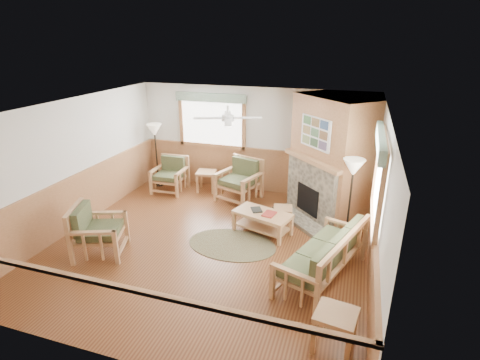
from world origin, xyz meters
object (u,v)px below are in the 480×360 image
(armchair_back_right, at_px, (239,180))
(coffee_table, at_px, (262,223))
(end_table_chairs, at_px, (207,181))
(armchair_left, at_px, (99,230))
(sofa, at_px, (323,254))
(floor_lamp_left, at_px, (156,155))
(armchair_back_left, at_px, (170,175))
(end_table_sofa, at_px, (334,331))
(floor_lamp_right, at_px, (350,203))
(footstool, at_px, (283,215))

(armchair_back_right, height_order, coffee_table, armchair_back_right)
(end_table_chairs, bearing_deg, armchair_left, -101.69)
(sofa, xyz_separation_m, floor_lamp_left, (-4.77, 2.94, 0.40))
(armchair_back_left, bearing_deg, end_table_sofa, -43.65)
(sofa, distance_m, floor_lamp_left, 5.62)
(armchair_back_left, bearing_deg, end_table_chairs, 17.29)
(armchair_left, height_order, coffee_table, armchair_left)
(armchair_back_left, relative_size, coffee_table, 0.77)
(armchair_back_right, xyz_separation_m, floor_lamp_left, (-2.42, 0.26, 0.35))
(end_table_chairs, height_order, floor_lamp_left, floor_lamp_left)
(armchair_left, height_order, end_table_sofa, armchair_left)
(armchair_back_left, height_order, floor_lamp_left, floor_lamp_left)
(armchair_back_right, distance_m, armchair_left, 3.60)
(end_table_sofa, bearing_deg, armchair_back_right, 122.52)
(armchair_back_right, relative_size, end_table_sofa, 1.77)
(armchair_left, bearing_deg, floor_lamp_right, -88.28)
(sofa, bearing_deg, coffee_table, -112.46)
(armchair_back_right, relative_size, end_table_chairs, 1.87)
(footstool, bearing_deg, armchair_left, -142.55)
(end_table_chairs, xyz_separation_m, end_table_sofa, (3.66, -4.47, 0.02))
(footstool, xyz_separation_m, floor_lamp_left, (-3.73, 1.13, 0.68))
(armchair_left, xyz_separation_m, end_table_chairs, (0.71, 3.44, -0.21))
(armchair_back_right, relative_size, armchair_left, 1.05)
(floor_lamp_right, bearing_deg, end_table_chairs, 155.67)
(armchair_left, relative_size, floor_lamp_left, 0.57)
(armchair_left, bearing_deg, footstool, -73.04)
(end_table_chairs, relative_size, footstool, 1.35)
(floor_lamp_left, bearing_deg, floor_lamp_right, -17.89)
(sofa, height_order, armchair_back_right, armchair_back_right)
(armchair_back_left, xyz_separation_m, coffee_table, (2.90, -1.45, -0.21))
(armchair_back_left, height_order, end_table_chairs, armchair_back_left)
(armchair_back_right, relative_size, footstool, 2.51)
(coffee_table, relative_size, end_table_chairs, 2.15)
(armchair_back_left, xyz_separation_m, floor_lamp_left, (-0.52, 0.30, 0.41))
(floor_lamp_right, bearing_deg, coffee_table, -176.48)
(armchair_back_right, xyz_separation_m, end_table_sofa, (2.68, -4.20, -0.22))
(end_table_chairs, relative_size, floor_lamp_left, 0.32)
(armchair_back_right, bearing_deg, sofa, -31.35)
(coffee_table, relative_size, floor_lamp_left, 0.68)
(footstool, bearing_deg, end_table_chairs, 153.44)
(armchair_back_right, xyz_separation_m, floor_lamp_right, (2.68, -1.39, 0.37))
(end_table_sofa, relative_size, footstool, 1.42)
(footstool, bearing_deg, floor_lamp_left, 163.07)
(sofa, distance_m, end_table_sofa, 1.57)
(end_table_sofa, bearing_deg, sofa, 102.28)
(sofa, height_order, coffee_table, sofa)
(armchair_left, distance_m, floor_lamp_left, 3.53)
(floor_lamp_right, bearing_deg, sofa, -104.32)
(armchair_back_left, bearing_deg, sofa, -33.26)
(floor_lamp_left, bearing_deg, armchair_left, -78.12)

